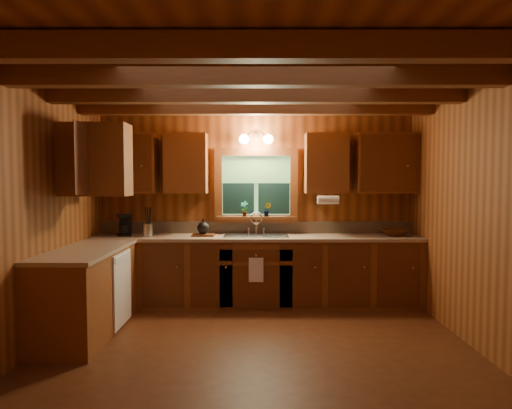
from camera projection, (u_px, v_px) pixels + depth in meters
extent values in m
plane|color=#4C2612|center=(256.00, 350.00, 4.27)|extent=(4.20, 4.20, 0.00)
plane|color=brown|center=(256.00, 74.00, 4.13)|extent=(4.20, 4.20, 0.00)
plane|color=brown|center=(256.00, 204.00, 6.10)|extent=(4.20, 0.00, 4.20)
plane|color=brown|center=(255.00, 242.00, 2.30)|extent=(4.20, 0.00, 4.20)
plane|color=brown|center=(32.00, 214.00, 4.20)|extent=(0.00, 3.80, 3.80)
plane|color=brown|center=(480.00, 214.00, 4.20)|extent=(0.00, 3.80, 3.80)
cube|color=brown|center=(255.00, 47.00, 2.94)|extent=(4.20, 0.14, 0.18)
cube|color=brown|center=(256.00, 76.00, 3.74)|extent=(4.20, 0.14, 0.18)
cube|color=brown|center=(256.00, 94.00, 4.53)|extent=(4.20, 0.14, 0.18)
cube|color=brown|center=(256.00, 107.00, 5.33)|extent=(4.20, 0.14, 0.18)
cube|color=brown|center=(256.00, 272.00, 5.83)|extent=(4.20, 0.62, 0.86)
cube|color=brown|center=(86.00, 293.00, 4.73)|extent=(0.62, 1.60, 0.86)
cube|color=tan|center=(256.00, 237.00, 5.81)|extent=(4.20, 0.66, 0.04)
cube|color=tan|center=(86.00, 251.00, 4.70)|extent=(0.64, 1.60, 0.04)
cube|color=#9F856B|center=(256.00, 227.00, 6.10)|extent=(4.20, 0.02, 0.16)
cube|color=white|center=(122.00, 289.00, 4.93)|extent=(0.02, 0.60, 0.80)
cube|color=brown|center=(127.00, 164.00, 5.90)|extent=(0.78, 0.34, 0.78)
cube|color=brown|center=(186.00, 164.00, 5.90)|extent=(0.55, 0.34, 0.78)
cube|color=brown|center=(326.00, 164.00, 5.90)|extent=(0.55, 0.34, 0.78)
cube|color=brown|center=(385.00, 164.00, 5.89)|extent=(0.78, 0.34, 0.78)
cube|color=brown|center=(78.00, 160.00, 4.85)|extent=(0.34, 1.10, 0.78)
cube|color=brown|center=(256.00, 152.00, 6.02)|extent=(1.12, 0.08, 0.10)
cube|color=brown|center=(256.00, 219.00, 6.07)|extent=(1.12, 0.08, 0.10)
cube|color=brown|center=(218.00, 185.00, 6.04)|extent=(0.10, 0.08, 0.80)
cube|color=brown|center=(294.00, 185.00, 6.04)|extent=(0.10, 0.08, 0.80)
cube|color=#458136|center=(256.00, 185.00, 6.08)|extent=(0.92, 0.01, 0.80)
cube|color=black|center=(238.00, 199.00, 6.06)|extent=(0.42, 0.02, 0.42)
cube|color=black|center=(274.00, 199.00, 6.06)|extent=(0.42, 0.02, 0.42)
cylinder|color=black|center=(256.00, 184.00, 6.05)|extent=(0.92, 0.01, 0.01)
cube|color=brown|center=(256.00, 218.00, 6.03)|extent=(1.06, 0.14, 0.04)
cylinder|color=black|center=(256.00, 135.00, 6.01)|extent=(0.08, 0.03, 0.08)
cylinder|color=black|center=(249.00, 134.00, 5.95)|extent=(0.09, 0.17, 0.08)
cylinder|color=black|center=(264.00, 134.00, 5.95)|extent=(0.09, 0.17, 0.08)
sphere|color=#FFE0A5|center=(244.00, 139.00, 5.89)|extent=(0.13, 0.13, 0.13)
sphere|color=#FFE0A5|center=(268.00, 139.00, 5.89)|extent=(0.13, 0.13, 0.13)
cylinder|color=white|center=(328.00, 200.00, 5.72)|extent=(0.27, 0.11, 0.11)
cube|color=white|center=(256.00, 270.00, 5.50)|extent=(0.18, 0.01, 0.30)
cube|color=silver|center=(256.00, 235.00, 5.82)|extent=(0.82, 0.48, 0.02)
cube|color=#262628|center=(241.00, 240.00, 5.82)|extent=(0.34, 0.40, 0.14)
cube|color=#262628|center=(271.00, 240.00, 5.82)|extent=(0.34, 0.40, 0.14)
cylinder|color=silver|center=(256.00, 226.00, 5.99)|extent=(0.04, 0.04, 0.22)
torus|color=silver|center=(256.00, 218.00, 5.93)|extent=(0.16, 0.02, 0.16)
cube|color=black|center=(124.00, 235.00, 5.81)|extent=(0.16, 0.20, 0.03)
cube|color=black|center=(125.00, 224.00, 5.87)|extent=(0.16, 0.07, 0.27)
cube|color=black|center=(123.00, 215.00, 5.78)|extent=(0.16, 0.18, 0.04)
cylinder|color=black|center=(123.00, 229.00, 5.78)|extent=(0.10, 0.10, 0.12)
cylinder|color=silver|center=(148.00, 230.00, 5.74)|extent=(0.13, 0.13, 0.17)
cylinder|color=black|center=(146.00, 217.00, 5.72)|extent=(0.03, 0.04, 0.25)
cylinder|color=black|center=(147.00, 217.00, 5.73)|extent=(0.01, 0.01, 0.25)
cylinder|color=black|center=(149.00, 216.00, 5.74)|extent=(0.03, 0.04, 0.25)
cylinder|color=black|center=(150.00, 216.00, 5.75)|extent=(0.05, 0.06, 0.24)
cube|color=#512711|center=(203.00, 235.00, 5.80)|extent=(0.28, 0.20, 0.03)
sphere|color=black|center=(203.00, 228.00, 5.79)|extent=(0.16, 0.16, 0.16)
cylinder|color=black|center=(203.00, 220.00, 5.79)|extent=(0.03, 0.03, 0.04)
imported|color=#48230C|center=(395.00, 232.00, 5.84)|extent=(0.42, 0.42, 0.09)
imported|color=#512711|center=(244.00, 209.00, 5.99)|extent=(0.12, 0.10, 0.20)
imported|color=#512711|center=(267.00, 209.00, 5.98)|extent=(0.11, 0.09, 0.18)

